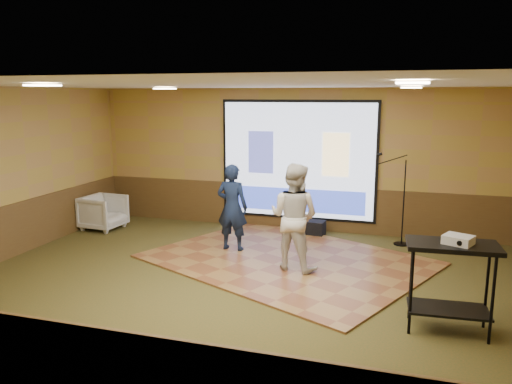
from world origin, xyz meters
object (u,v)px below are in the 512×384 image
(dance_floor, at_px, (287,260))
(av_table, at_px, (451,268))
(duffel_bag, at_px, (313,228))
(projector_screen, at_px, (298,162))
(projector, at_px, (458,240))
(player_right, at_px, (294,217))
(player_left, at_px, (232,207))
(mic_stand, at_px, (400,220))
(banquet_chair, at_px, (103,212))

(dance_floor, bearing_deg, av_table, -38.76)
(duffel_bag, bearing_deg, av_table, -57.77)
(projector_screen, bearing_deg, projector, -55.46)
(projector_screen, relative_size, av_table, 2.97)
(player_right, bearing_deg, duffel_bag, -74.13)
(projector_screen, relative_size, projector, 10.50)
(player_left, bearing_deg, av_table, 149.70)
(player_right, height_order, mic_stand, player_right)
(av_table, bearing_deg, mic_stand, 100.19)
(player_left, xyz_separation_m, player_right, (1.31, -0.69, 0.08))
(player_left, height_order, duffel_bag, player_left)
(projector_screen, bearing_deg, player_right, -79.02)
(mic_stand, bearing_deg, projector, -100.16)
(player_right, relative_size, projector, 5.55)
(av_table, xyz_separation_m, duffel_bag, (-2.36, 3.74, -0.66))
(dance_floor, xyz_separation_m, player_left, (-1.10, 0.26, 0.82))
(dance_floor, bearing_deg, banquet_chair, 167.91)
(projector_screen, distance_m, player_left, 2.11)
(player_left, relative_size, duffel_bag, 3.27)
(mic_stand, bearing_deg, av_table, -100.93)
(player_right, bearing_deg, av_table, 159.43)
(player_right, distance_m, av_table, 2.77)
(player_left, distance_m, banquet_chair, 3.28)
(mic_stand, height_order, banquet_chair, mic_stand)
(projector, bearing_deg, projector_screen, 148.95)
(av_table, distance_m, banquet_chair, 7.39)
(player_left, height_order, projector, player_left)
(player_right, height_order, av_table, player_right)
(projector, bearing_deg, mic_stand, 125.37)
(banquet_chair, xyz_separation_m, duffel_bag, (4.41, 0.83, -0.22))
(player_right, distance_m, mic_stand, 2.63)
(projector_screen, relative_size, duffel_bag, 6.78)
(dance_floor, relative_size, banquet_chair, 5.50)
(projector, bearing_deg, player_right, 170.31)
(player_left, bearing_deg, banquet_chair, -9.83)
(dance_floor, relative_size, projector, 14.11)
(player_left, distance_m, duffel_bag, 2.05)
(projector_screen, xyz_separation_m, av_table, (2.77, -4.09, -0.66))
(player_left, xyz_separation_m, duffel_bag, (1.23, 1.48, -0.68))
(av_table, bearing_deg, banquet_chair, 156.71)
(player_right, relative_size, duffel_bag, 3.58)
(av_table, height_order, mic_stand, mic_stand)
(player_left, xyz_separation_m, banquet_chair, (-3.18, 0.66, -0.46))
(player_left, bearing_deg, projector, 149.89)
(mic_stand, xyz_separation_m, duffel_bag, (-1.72, 0.17, -0.34))
(dance_floor, bearing_deg, player_left, 166.75)
(av_table, bearing_deg, player_right, 145.55)
(duffel_bag, bearing_deg, banquet_chair, -169.39)
(player_left, bearing_deg, duffel_bag, -127.87)
(player_left, distance_m, mic_stand, 3.25)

